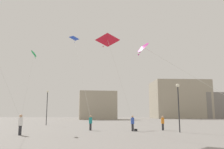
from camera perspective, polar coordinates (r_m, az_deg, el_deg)
person_in_blue at (r=25.77m, az=5.00°, el=-11.50°), size 0.36×0.36×1.66m
person_in_white at (r=22.22m, az=-21.28°, el=-11.04°), size 0.39×0.39×1.77m
person_in_orange at (r=27.71m, az=12.17°, el=-11.25°), size 0.35×0.35×1.61m
person_in_teal at (r=27.01m, az=-5.22°, el=-11.39°), size 0.36×0.36×1.67m
kite_cobalt_delta at (r=41.43m, az=-9.04°, el=8.36°), size 4.00×13.26×13.95m
kite_crimson_delta at (r=21.11m, az=-1.01°, el=8.08°), size 3.85×5.90×7.33m
kite_magenta_diamond at (r=16.39m, az=7.65°, el=6.49°), size 7.77×2.48×5.45m
kite_emerald_diamond at (r=28.95m, az=-18.33°, el=4.74°), size 1.23×6.58×7.90m
building_left_hall at (r=85.18m, az=-3.69°, el=-7.56°), size 13.58×14.91×9.57m
building_centre_hall at (r=107.33m, az=15.93°, el=-5.92°), size 23.12×17.18×15.96m
lamppost_east at (r=40.64m, az=-15.42°, el=-6.47°), size 0.36×0.36×5.71m
lamppost_west at (r=25.03m, az=15.76°, el=-5.79°), size 0.36×0.36×4.88m
handbag_beside_flyer at (r=25.96m, az=5.77°, el=-13.21°), size 0.33×0.16×0.24m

